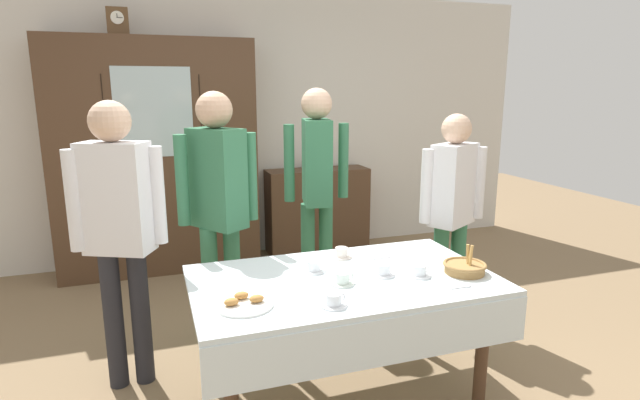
{
  "coord_description": "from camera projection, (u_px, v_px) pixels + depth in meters",
  "views": [
    {
      "loc": [
        -0.96,
        -2.63,
        1.75
      ],
      "look_at": [
        0.0,
        0.2,
        1.08
      ],
      "focal_mm": 28.31,
      "sensor_mm": 36.0,
      "label": 1
    }
  ],
  "objects": [
    {
      "name": "wall_cabinet",
      "position": [
        157.0,
        158.0,
        4.76
      ],
      "size": [
        1.85,
        0.46,
        2.19
      ],
      "color": "#4C3321",
      "rests_on": "ground"
    },
    {
      "name": "spoon_near_right",
      "position": [
        464.0,
        287.0,
        2.62
      ],
      "size": [
        0.12,
        0.02,
        0.01
      ],
      "color": "silver",
      "rests_on": "dining_table"
    },
    {
      "name": "mantel_clock",
      "position": [
        118.0,
        22.0,
        4.42
      ],
      "size": [
        0.18,
        0.11,
        0.24
      ],
      "color": "brown",
      "rests_on": "wall_cabinet"
    },
    {
      "name": "person_near_right_end",
      "position": [
        118.0,
        218.0,
        2.84
      ],
      "size": [
        0.52,
        0.33,
        1.69
      ],
      "color": "#232328",
      "rests_on": "ground"
    },
    {
      "name": "tea_cup_center",
      "position": [
        383.0,
        270.0,
        2.79
      ],
      "size": [
        0.13,
        0.13,
        0.06
      ],
      "color": "white",
      "rests_on": "dining_table"
    },
    {
      "name": "person_beside_shelf",
      "position": [
        452.0,
        201.0,
        3.64
      ],
      "size": [
        0.52,
        0.35,
        1.58
      ],
      "color": "#33704C",
      "rests_on": "ground"
    },
    {
      "name": "pastry_plate",
      "position": [
        244.0,
        303.0,
        2.4
      ],
      "size": [
        0.28,
        0.28,
        0.05
      ],
      "color": "white",
      "rests_on": "dining_table"
    },
    {
      "name": "person_behind_table_left",
      "position": [
        218.0,
        196.0,
        3.27
      ],
      "size": [
        0.52,
        0.41,
        1.73
      ],
      "color": "#33704C",
      "rests_on": "ground"
    },
    {
      "name": "tea_cup_far_right",
      "position": [
        342.0,
        279.0,
        2.66
      ],
      "size": [
        0.13,
        0.13,
        0.06
      ],
      "color": "silver",
      "rests_on": "dining_table"
    },
    {
      "name": "bread_basket",
      "position": [
        465.0,
        267.0,
        2.82
      ],
      "size": [
        0.24,
        0.24,
        0.16
      ],
      "color": "#9E7542",
      "rests_on": "dining_table"
    },
    {
      "name": "spoon_front_edge",
      "position": [
        385.0,
        258.0,
        3.07
      ],
      "size": [
        0.12,
        0.02,
        0.01
      ],
      "color": "silver",
      "rests_on": "dining_table"
    },
    {
      "name": "person_behind_table_right",
      "position": [
        317.0,
        177.0,
        3.9
      ],
      "size": [
        0.52,
        0.39,
        1.75
      ],
      "color": "#33704C",
      "rests_on": "ground"
    },
    {
      "name": "tea_cup_mid_left",
      "position": [
        420.0,
        271.0,
        2.78
      ],
      "size": [
        0.13,
        0.13,
        0.06
      ],
      "color": "white",
      "rests_on": "dining_table"
    },
    {
      "name": "tea_cup_near_left",
      "position": [
        314.0,
        267.0,
        2.84
      ],
      "size": [
        0.13,
        0.13,
        0.06
      ],
      "color": "white",
      "rests_on": "dining_table"
    },
    {
      "name": "bookshelf_low",
      "position": [
        317.0,
        210.0,
        5.46
      ],
      "size": [
        1.09,
        0.35,
        0.9
      ],
      "color": "#4C3321",
      "rests_on": "ground"
    },
    {
      "name": "book_stack",
      "position": [
        317.0,
        164.0,
        5.35
      ],
      "size": [
        0.16,
        0.21,
        0.1
      ],
      "color": "#3D754C",
      "rests_on": "bookshelf_low"
    },
    {
      "name": "dining_table",
      "position": [
        346.0,
        297.0,
        2.76
      ],
      "size": [
        1.65,
        0.96,
        0.73
      ],
      "color": "#4C3321",
      "rests_on": "ground"
    },
    {
      "name": "tea_cup_far_left",
      "position": [
        342.0,
        253.0,
        3.08
      ],
      "size": [
        0.13,
        0.13,
        0.06
      ],
      "color": "white",
      "rests_on": "dining_table"
    },
    {
      "name": "ground_plane",
      "position": [
        330.0,
        378.0,
        3.11
      ],
      "size": [
        12.0,
        12.0,
        0.0
      ],
      "primitive_type": "plane",
      "color": "#846B4C",
      "rests_on": "ground"
    },
    {
      "name": "back_wall",
      "position": [
        245.0,
        127.0,
        5.26
      ],
      "size": [
        6.4,
        0.1,
        2.7
      ],
      "primitive_type": "cube",
      "color": "silver",
      "rests_on": "ground"
    },
    {
      "name": "tea_cup_near_right",
      "position": [
        334.0,
        300.0,
        2.4
      ],
      "size": [
        0.13,
        0.13,
        0.06
      ],
      "color": "white",
      "rests_on": "dining_table"
    }
  ]
}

